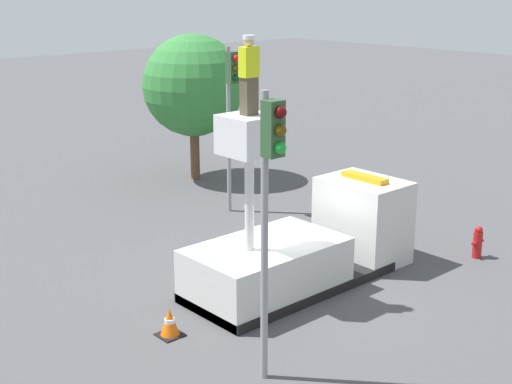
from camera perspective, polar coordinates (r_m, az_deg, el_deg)
name	(u,v)px	position (r m, az deg, el deg)	size (l,w,h in m)	color
ground_plane	(290,286)	(18.24, 2.77, -7.50)	(120.00, 120.00, 0.00)	#4C4C4F
bucket_truck	(305,246)	(18.22, 3.96, -4.35)	(6.38, 2.34, 4.55)	black
worker	(249,75)	(15.85, -0.57, 9.31)	(0.40, 0.26, 1.75)	brown
traffic_light_pole	(270,183)	(12.68, 1.11, 0.71)	(0.34, 0.57, 5.60)	gray
traffic_light_across	(231,97)	(23.02, -2.01, 7.58)	(0.34, 0.57, 5.46)	gray
fire_hydrant	(478,242)	(20.78, 17.31, -3.85)	(0.49, 0.25, 0.93)	red
traffic_cone_rear	(170,323)	(15.80, -6.92, -10.34)	(0.52, 0.52, 0.65)	black
tree_left_bg	(193,86)	(27.35, -5.04, 8.47)	(3.86, 3.86, 5.59)	brown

